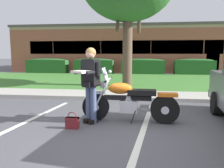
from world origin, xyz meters
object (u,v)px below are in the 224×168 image
motorcycle (133,101)px  brick_building (148,50)px  hedge_center_right (143,66)px  hedge_left (47,65)px  hedge_right (194,66)px  handbag (72,122)px  hedge_center_left (94,66)px  rider_person (90,79)px

motorcycle → brick_building: bearing=86.7°
hedge_center_right → motorcycle: bearing=-92.0°
hedge_left → hedge_right: bearing=0.0°
handbag → brick_building: 19.71m
handbag → hedge_right: hedge_right is taller
motorcycle → hedge_right: motorcycle is taller
hedge_left → hedge_center_left: 3.89m
motorcycle → brick_building: size_ratio=0.09×
motorcycle → rider_person: bearing=-167.1°
hedge_right → brick_building: 7.40m
rider_person → hedge_left: bearing=117.0°
brick_building → hedge_right: bearing=-63.5°
hedge_left → hedge_center_right: bearing=-0.0°
hedge_center_left → motorcycle: bearing=-74.3°
hedge_center_left → brick_building: brick_building is taller
rider_person → handbag: (-0.30, -0.41, -0.86)m
hedge_center_left → brick_building: size_ratio=0.13×
rider_person → hedge_right: size_ratio=0.58×
motorcycle → brick_building: 18.94m
handbag → motorcycle: bearing=26.8°
motorcycle → hedge_left: (-7.35, 12.34, 0.16)m
brick_building → handbag: bearing=-96.8°
hedge_left → hedge_right: 11.68m
motorcycle → hedge_center_right: (0.43, 12.34, 0.16)m
hedge_left → brick_building: bearing=37.6°
hedge_center_right → brick_building: size_ratio=0.14×
rider_person → hedge_right: bearing=67.2°
rider_person → hedge_left: 14.10m
hedge_left → rider_person: bearing=-63.0°
hedge_center_left → brick_building: bearing=55.1°
rider_person → hedge_left: size_ratio=0.51×
handbag → hedge_left: bearing=115.2°
hedge_center_right → rider_person: bearing=-96.3°
motorcycle → hedge_right: 13.08m
motorcycle → handbag: motorcycle is taller
hedge_center_left → handbag: bearing=-80.3°
handbag → hedge_center_right: 13.09m
handbag → brick_building: size_ratio=0.01×
hedge_right → hedge_center_left: bearing=180.0°
hedge_center_right → hedge_right: 3.89m
hedge_right → brick_building: bearing=116.5°
hedge_center_right → handbag: bearing=-97.4°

